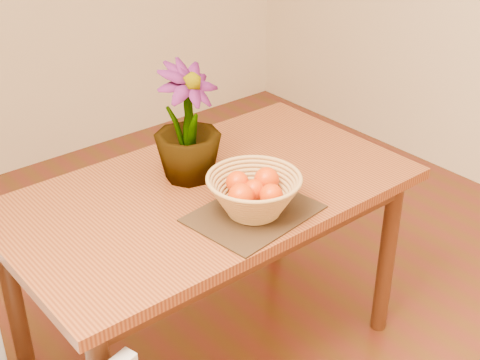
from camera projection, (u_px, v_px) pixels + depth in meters
table at (209, 209)px, 2.32m from camera, size 1.40×0.80×0.75m
placemat at (254, 213)px, 2.13m from camera, size 0.43×0.34×0.01m
wicker_basket at (254, 196)px, 2.10m from camera, size 0.30×0.30×0.12m
orange_pile at (254, 188)px, 2.08m from camera, size 0.21×0.20×0.08m
potted_plant at (187, 123)px, 2.24m from camera, size 0.28×0.28×0.41m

